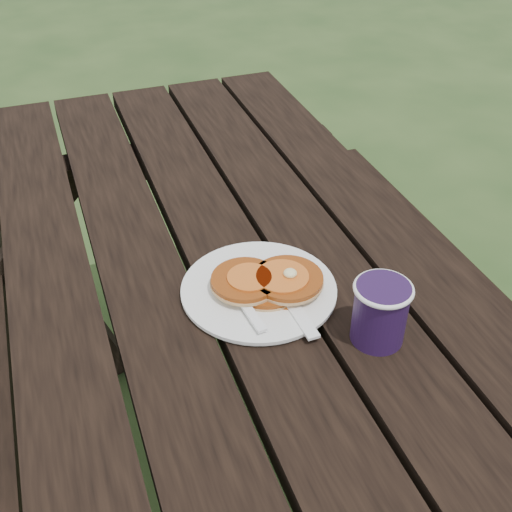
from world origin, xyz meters
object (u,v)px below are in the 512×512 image
object	(u,v)px
picnic_table	(251,440)
plate	(259,290)
pancake_stack	(268,281)
coffee_cup	(380,309)

from	to	relation	value
picnic_table	plate	bearing A→B (deg)	-1.28
picnic_table	pancake_stack	distance (m)	0.41
plate	pancake_stack	bearing A→B (deg)	-25.80
plate	coffee_cup	bearing A→B (deg)	-50.44
plate	coffee_cup	world-z (taller)	coffee_cup
picnic_table	pancake_stack	bearing A→B (deg)	-12.92
plate	pancake_stack	world-z (taller)	pancake_stack
plate	coffee_cup	xyz separation A→B (m)	(0.13, -0.16, 0.05)
plate	pancake_stack	xyz separation A→B (m)	(0.01, -0.01, 0.02)
coffee_cup	plate	bearing A→B (deg)	129.56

